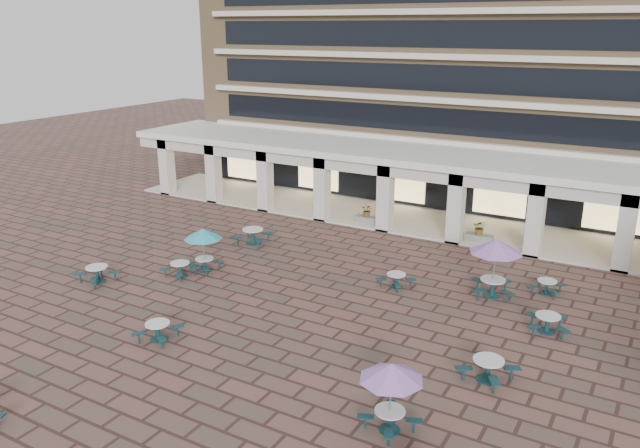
{
  "coord_description": "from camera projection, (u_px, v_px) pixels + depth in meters",
  "views": [
    {
      "loc": [
        11.97,
        -19.69,
        11.48
      ],
      "look_at": [
        -1.08,
        3.0,
        3.14
      ],
      "focal_mm": 35.0,
      "sensor_mm": 36.0,
      "label": 1
    }
  ],
  "objects": [
    {
      "name": "ground",
      "position": [
        306.0,
        320.0,
        25.44
      ],
      "size": [
        120.0,
        120.0,
        0.0
      ],
      "primitive_type": "plane",
      "color": "brown",
      "rests_on": "ground"
    },
    {
      "name": "apartment_building",
      "position": [
        497.0,
        9.0,
        42.65
      ],
      "size": [
        40.0,
        15.5,
        25.2
      ],
      "color": "#9A7C57",
      "rests_on": "ground"
    },
    {
      "name": "retail_arcade",
      "position": [
        435.0,
        176.0,
        36.75
      ],
      "size": [
        42.0,
        6.6,
        4.4
      ],
      "color": "white",
      "rests_on": "ground"
    },
    {
      "name": "picnic_table_1",
      "position": [
        158.0,
        330.0,
        23.75
      ],
      "size": [
        1.76,
        1.76,
        0.71
      ],
      "rotation": [
        0.0,
        0.0,
        0.16
      ],
      "color": "#13393B",
      "rests_on": "ground"
    },
    {
      "name": "picnic_table_4",
      "position": [
        203.0,
        236.0,
        29.99
      ],
      "size": [
        1.88,
        1.88,
        2.17
      ],
      "rotation": [
        0.0,
        0.0,
        0.03
      ],
      "color": "#13393B",
      "rests_on": "ground"
    },
    {
      "name": "picnic_table_5",
      "position": [
        97.0,
        273.0,
        29.14
      ],
      "size": [
        1.87,
        1.87,
        0.76
      ],
      "rotation": [
        0.0,
        0.0,
        -0.13
      ],
      "color": "#13393B",
      "rests_on": "ground"
    },
    {
      "name": "picnic_table_6",
      "position": [
        391.0,
        374.0,
        17.96
      ],
      "size": [
        1.93,
        1.93,
        2.23
      ],
      "rotation": [
        0.0,
        0.0,
        -0.41
      ],
      "color": "#13393B",
      "rests_on": "ground"
    },
    {
      "name": "picnic_table_7",
      "position": [
        547.0,
        322.0,
        24.34
      ],
      "size": [
        1.89,
        1.89,
        0.73
      ],
      "rotation": [
        0.0,
        0.0,
        0.26
      ],
      "color": "#13393B",
      "rests_on": "ground"
    },
    {
      "name": "picnic_table_8",
      "position": [
        180.0,
        268.0,
        29.82
      ],
      "size": [
        1.63,
        1.63,
        0.69
      ],
      "rotation": [
        0.0,
        0.0,
        -0.07
      ],
      "color": "#13393B",
      "rests_on": "ground"
    },
    {
      "name": "picnic_table_9",
      "position": [
        396.0,
        279.0,
        28.56
      ],
      "size": [
        1.74,
        1.74,
        0.66
      ],
      "rotation": [
        0.0,
        0.0,
        -0.29
      ],
      "color": "#13393B",
      "rests_on": "ground"
    },
    {
      "name": "picnic_table_10",
      "position": [
        488.0,
        368.0,
        21.02
      ],
      "size": [
        2.05,
        2.05,
        0.79
      ],
      "rotation": [
        0.0,
        0.0,
        -0.25
      ],
      "color": "#13393B",
      "rests_on": "ground"
    },
    {
      "name": "picnic_table_11",
      "position": [
        496.0,
        248.0,
        27.03
      ],
      "size": [
        2.31,
        2.31,
        2.67
      ],
      "rotation": [
        0.0,
        0.0,
        0.32
      ],
      "color": "#13393B",
      "rests_on": "ground"
    },
    {
      "name": "picnic_table_12",
      "position": [
        253.0,
        235.0,
        34.24
      ],
      "size": [
        2.13,
        2.13,
        0.86
      ],
      "rotation": [
        0.0,
        0.0,
        0.16
      ],
      "color": "#13393B",
      "rests_on": "ground"
    },
    {
      "name": "picnic_table_13",
      "position": [
        547.0,
        286.0,
        27.86
      ],
      "size": [
        1.54,
        1.54,
        0.64
      ],
      "rotation": [
        0.0,
        0.0,
        -0.09
      ],
      "color": "#13393B",
      "rests_on": "ground"
    },
    {
      "name": "planter_left",
      "position": [
        367.0,
        216.0,
        37.58
      ],
      "size": [
        1.5,
        0.71,
        1.28
      ],
      "color": "gray",
      "rests_on": "ground"
    },
    {
      "name": "planter_right",
      "position": [
        480.0,
        233.0,
        34.32
      ],
      "size": [
        1.5,
        0.75,
        1.34
      ],
      "color": "gray",
      "rests_on": "ground"
    }
  ]
}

